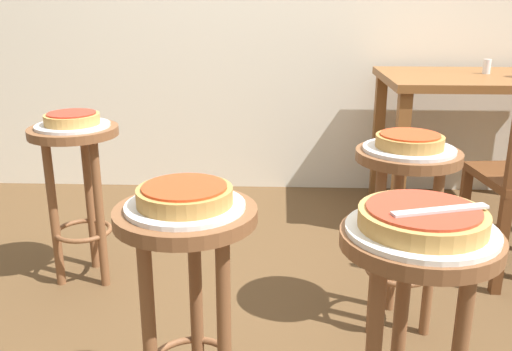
# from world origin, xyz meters

# --- Properties ---
(ground_plane) EXTENTS (6.00, 6.00, 0.00)m
(ground_plane) POSITION_xyz_m (0.00, 0.00, 0.00)
(ground_plane) COLOR brown
(stool_foreground) EXTENTS (0.35, 0.35, 0.66)m
(stool_foreground) POSITION_xyz_m (0.32, -0.64, 0.48)
(stool_foreground) COLOR brown
(stool_foreground) RESTS_ON ground_plane
(serving_plate_foreground) EXTENTS (0.33, 0.33, 0.01)m
(serving_plate_foreground) POSITION_xyz_m (0.32, -0.64, 0.67)
(serving_plate_foreground) COLOR white
(serving_plate_foreground) RESTS_ON stool_foreground
(pizza_foreground) EXTENTS (0.28, 0.28, 0.05)m
(pizza_foreground) POSITION_xyz_m (0.32, -0.64, 0.70)
(pizza_foreground) COLOR tan
(pizza_foreground) RESTS_ON serving_plate_foreground
(stool_middle) EXTENTS (0.35, 0.35, 0.66)m
(stool_middle) POSITION_xyz_m (-0.21, -0.51, 0.48)
(stool_middle) COLOR brown
(stool_middle) RESTS_ON ground_plane
(serving_plate_middle) EXTENTS (0.29, 0.29, 0.01)m
(serving_plate_middle) POSITION_xyz_m (-0.21, -0.51, 0.67)
(serving_plate_middle) COLOR silver
(serving_plate_middle) RESTS_ON stool_middle
(pizza_middle) EXTENTS (0.23, 0.23, 0.05)m
(pizza_middle) POSITION_xyz_m (-0.21, -0.51, 0.70)
(pizza_middle) COLOR #B78442
(pizza_middle) RESTS_ON serving_plate_middle
(stool_leftside) EXTENTS (0.35, 0.35, 0.66)m
(stool_leftside) POSITION_xyz_m (0.45, 0.05, 0.48)
(stool_leftside) COLOR brown
(stool_leftside) RESTS_ON ground_plane
(serving_plate_leftside) EXTENTS (0.31, 0.31, 0.01)m
(serving_plate_leftside) POSITION_xyz_m (0.45, 0.05, 0.67)
(serving_plate_leftside) COLOR silver
(serving_plate_leftside) RESTS_ON stool_leftside
(pizza_leftside) EXTENTS (0.22, 0.22, 0.05)m
(pizza_leftside) POSITION_xyz_m (0.45, 0.05, 0.70)
(pizza_leftside) COLOR #B78442
(pizza_leftside) RESTS_ON serving_plate_leftside
(stool_rear) EXTENTS (0.35, 0.35, 0.66)m
(stool_rear) POSITION_xyz_m (-0.80, 0.35, 0.48)
(stool_rear) COLOR brown
(stool_rear) RESTS_ON ground_plane
(serving_plate_rear) EXTENTS (0.29, 0.29, 0.01)m
(serving_plate_rear) POSITION_xyz_m (-0.80, 0.35, 0.67)
(serving_plate_rear) COLOR silver
(serving_plate_rear) RESTS_ON stool_rear
(pizza_rear) EXTENTS (0.21, 0.21, 0.05)m
(pizza_rear) POSITION_xyz_m (-0.80, 0.35, 0.70)
(pizza_rear) COLOR tan
(pizza_rear) RESTS_ON serving_plate_rear
(dining_table) EXTENTS (1.02, 0.73, 0.77)m
(dining_table) POSITION_xyz_m (1.06, 1.16, 0.65)
(dining_table) COLOR brown
(dining_table) RESTS_ON ground_plane
(condiment_shaker) EXTENTS (0.04, 0.04, 0.08)m
(condiment_shaker) POSITION_xyz_m (1.09, 1.22, 0.81)
(condiment_shaker) COLOR white
(condiment_shaker) RESTS_ON dining_table
(pizza_server_knife) EXTENTS (0.22, 0.09, 0.01)m
(pizza_server_knife) POSITION_xyz_m (0.35, -0.66, 0.72)
(pizza_server_knife) COLOR silver
(pizza_server_knife) RESTS_ON pizza_foreground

